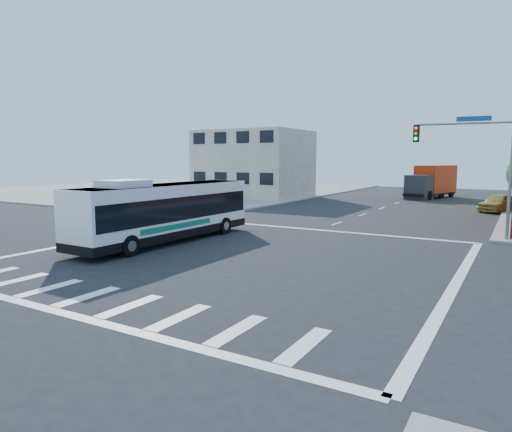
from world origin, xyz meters
The scene contains 7 objects.
ground centered at (0.00, 0.00, 0.00)m, with size 120.00×120.00×0.00m, color black.
sidewalk_nw centered at (-35.00, 35.00, 0.07)m, with size 50.00×50.00×0.15m, color gray.
building_west centered at (-17.02, 29.98, 4.01)m, with size 12.06×10.06×8.00m.
signal_mast_ne centered at (9.08, 10.62, 4.98)m, with size 7.91×1.13×8.07m.
transit_bus centered at (-5.61, 1.19, 1.75)m, with size 2.87×12.13×3.58m.
box_truck centered at (1.98, 39.19, 1.88)m, with size 4.75×8.96×3.88m.
parked_car centered at (9.62, 27.20, 0.80)m, with size 1.90×4.72×1.61m, color gold.
Camera 1 is at (11.45, -17.95, 4.59)m, focal length 32.00 mm.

